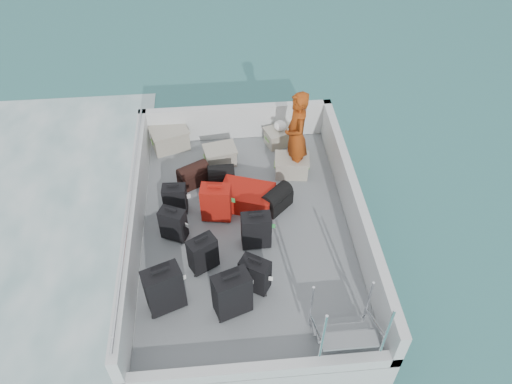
# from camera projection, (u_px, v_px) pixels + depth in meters

# --- Properties ---
(ground) EXTENTS (160.00, 160.00, 0.00)m
(ground) POSITION_uv_depth(u_px,v_px,m) (247.00, 253.00, 8.49)
(ground) COLOR #175351
(ground) RESTS_ON ground
(ferry_hull) EXTENTS (3.60, 5.00, 0.60)m
(ferry_hull) POSITION_uv_depth(u_px,v_px,m) (246.00, 242.00, 8.28)
(ferry_hull) COLOR silver
(ferry_hull) RESTS_ON ground
(deck) EXTENTS (3.30, 4.70, 0.02)m
(deck) POSITION_uv_depth(u_px,v_px,m) (246.00, 230.00, 8.06)
(deck) COLOR gray
(deck) RESTS_ON ferry_hull
(deck_fittings) EXTENTS (3.60, 5.00, 0.90)m
(deck_fittings) POSITION_uv_depth(u_px,v_px,m) (270.00, 228.00, 7.59)
(deck_fittings) COLOR silver
(deck_fittings) RESTS_ON deck
(suitcase_0) EXTENTS (0.58, 0.45, 0.78)m
(suitcase_0) POSITION_uv_depth(u_px,v_px,m) (164.00, 290.00, 6.77)
(suitcase_0) COLOR black
(suitcase_0) RESTS_ON deck
(suitcase_1) EXTENTS (0.45, 0.36, 0.59)m
(suitcase_1) POSITION_uv_depth(u_px,v_px,m) (173.00, 225.00, 7.74)
(suitcase_1) COLOR black
(suitcase_1) RESTS_ON deck
(suitcase_2) EXTENTS (0.39, 0.25, 0.55)m
(suitcase_2) POSITION_uv_depth(u_px,v_px,m) (175.00, 199.00, 8.15)
(suitcase_2) COLOR black
(suitcase_2) RESTS_ON deck
(suitcase_3) EXTENTS (0.56, 0.44, 0.75)m
(suitcase_3) POSITION_uv_depth(u_px,v_px,m) (232.00, 294.00, 6.73)
(suitcase_3) COLOR black
(suitcase_3) RESTS_ON deck
(suitcase_4) EXTENTS (0.47, 0.41, 0.61)m
(suitcase_4) POSITION_uv_depth(u_px,v_px,m) (203.00, 254.00, 7.31)
(suitcase_4) COLOR black
(suitcase_4) RESTS_ON deck
(suitcase_5) EXTENTS (0.52, 0.36, 0.66)m
(suitcase_5) POSITION_uv_depth(u_px,v_px,m) (216.00, 203.00, 8.02)
(suitcase_5) COLOR #A8180C
(suitcase_5) RESTS_ON deck
(suitcase_6) EXTENTS (0.48, 0.43, 0.58)m
(suitcase_6) POSITION_uv_depth(u_px,v_px,m) (255.00, 275.00, 7.07)
(suitcase_6) COLOR black
(suitcase_6) RESTS_ON deck
(suitcase_7) EXTENTS (0.46, 0.27, 0.63)m
(suitcase_7) POSITION_uv_depth(u_px,v_px,m) (256.00, 231.00, 7.62)
(suitcase_7) COLOR black
(suitcase_7) RESTS_ON deck
(suitcase_8) EXTENTS (1.01, 0.83, 0.34)m
(suitcase_8) POSITION_uv_depth(u_px,v_px,m) (247.00, 197.00, 8.33)
(suitcase_8) COLOR #A8180C
(suitcase_8) RESTS_ON deck
(duffel_0) EXTENTS (0.60, 0.51, 0.32)m
(duffel_0) POSITION_uv_depth(u_px,v_px,m) (194.00, 176.00, 8.71)
(duffel_0) COLOR black
(duffel_0) RESTS_ON deck
(duffel_1) EXTENTS (0.46, 0.31, 0.32)m
(duffel_1) POSITION_uv_depth(u_px,v_px,m) (221.00, 178.00, 8.69)
(duffel_1) COLOR black
(duffel_1) RESTS_ON deck
(duffel_2) EXTENTS (0.58, 0.58, 0.32)m
(duffel_2) POSITION_uv_depth(u_px,v_px,m) (277.00, 200.00, 8.30)
(duffel_2) COLOR black
(duffel_2) RESTS_ON deck
(crate_0) EXTENTS (0.75, 0.62, 0.39)m
(crate_0) POSITION_uv_depth(u_px,v_px,m) (170.00, 139.00, 9.39)
(crate_0) COLOR #ABA795
(crate_0) RESTS_ON deck
(crate_1) EXTENTS (0.60, 0.46, 0.32)m
(crate_1) POSITION_uv_depth(u_px,v_px,m) (220.00, 156.00, 9.09)
(crate_1) COLOR #ABA795
(crate_1) RESTS_ON deck
(crate_2) EXTENTS (0.60, 0.50, 0.31)m
(crate_2) POSITION_uv_depth(u_px,v_px,m) (280.00, 137.00, 9.50)
(crate_2) COLOR #ABA795
(crate_2) RESTS_ON deck
(crate_3) EXTENTS (0.61, 0.46, 0.34)m
(crate_3) POSITION_uv_depth(u_px,v_px,m) (292.00, 167.00, 8.88)
(crate_3) COLOR #ABA795
(crate_3) RESTS_ON deck
(yellow_bag) EXTENTS (0.28, 0.26, 0.22)m
(yellow_bag) POSITION_uv_depth(u_px,v_px,m) (299.00, 150.00, 9.29)
(yellow_bag) COLOR gold
(yellow_bag) RESTS_ON deck
(white_bag) EXTENTS (0.24, 0.24, 0.18)m
(white_bag) POSITION_uv_depth(u_px,v_px,m) (280.00, 127.00, 9.33)
(white_bag) COLOR white
(white_bag) RESTS_ON crate_2
(passenger) EXTENTS (0.44, 0.64, 1.65)m
(passenger) POSITION_uv_depth(u_px,v_px,m) (296.00, 135.00, 8.46)
(passenger) COLOR #D25013
(passenger) RESTS_ON deck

